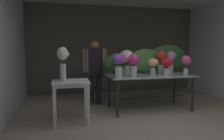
# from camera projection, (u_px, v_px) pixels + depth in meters

# --- Properties ---
(ground_plane) EXTENTS (8.48, 8.48, 0.00)m
(ground_plane) POSITION_uv_depth(u_px,v_px,m) (133.00, 108.00, 4.95)
(ground_plane) COLOR #9E9384
(wall_back) EXTENTS (5.34, 0.12, 2.65)m
(wall_back) POSITION_uv_depth(u_px,v_px,m) (114.00, 50.00, 6.68)
(wall_back) COLOR #5B564C
(wall_back) RESTS_ON ground
(wall_left) EXTENTS (0.12, 3.97, 2.65)m
(wall_left) POSITION_uv_depth(u_px,v_px,m) (6.00, 51.00, 4.20)
(wall_left) COLOR silver
(wall_left) RESTS_ON ground
(display_table_glass) EXTENTS (1.89, 0.97, 0.79)m
(display_table_glass) POSITION_uv_depth(u_px,v_px,m) (150.00, 80.00, 4.77)
(display_table_glass) COLOR silver
(display_table_glass) RESTS_ON ground
(side_table_white) EXTENTS (0.66, 0.54, 0.79)m
(side_table_white) POSITION_uv_depth(u_px,v_px,m) (71.00, 87.00, 3.89)
(side_table_white) COLOR white
(side_table_white) RESTS_ON ground
(florist) EXTENTS (0.59, 0.24, 1.56)m
(florist) POSITION_uv_depth(u_px,v_px,m) (95.00, 66.00, 5.13)
(florist) COLOR #232328
(florist) RESTS_ON ground
(foliage_backdrop) EXTENTS (2.10, 0.29, 0.67)m
(foliage_backdrop) POSITION_uv_depth(u_px,v_px,m) (150.00, 60.00, 5.11)
(foliage_backdrop) COLOR #2D6028
(foliage_backdrop) RESTS_ON display_table_glass
(vase_crimson_lilies) EXTENTS (0.27, 0.25, 0.39)m
(vase_crimson_lilies) POSITION_uv_depth(u_px,v_px,m) (167.00, 64.00, 4.57)
(vase_crimson_lilies) COLOR silver
(vase_crimson_lilies) RESTS_ON display_table_glass
(vase_scarlet_ranunculus) EXTENTS (0.24, 0.23, 0.54)m
(vase_scarlet_ranunculus) POSITION_uv_depth(u_px,v_px,m) (161.00, 59.00, 4.96)
(vase_scarlet_ranunculus) COLOR silver
(vase_scarlet_ranunculus) RESTS_ON display_table_glass
(vase_violet_tulips) EXTENTS (0.25, 0.25, 0.48)m
(vase_violet_tulips) POSITION_uv_depth(u_px,v_px,m) (118.00, 64.00, 4.24)
(vase_violet_tulips) COLOR silver
(vase_violet_tulips) RESTS_ON display_table_glass
(vase_ivory_freesia) EXTENTS (0.32, 0.32, 0.55)m
(vase_ivory_freesia) POSITION_uv_depth(u_px,v_px,m) (127.00, 59.00, 4.75)
(vase_ivory_freesia) COLOR silver
(vase_ivory_freesia) RESTS_ON display_table_glass
(vase_peach_carnations) EXTENTS (0.26, 0.24, 0.37)m
(vase_peach_carnations) POSITION_uv_depth(u_px,v_px,m) (153.00, 64.00, 4.63)
(vase_peach_carnations) COLOR silver
(vase_peach_carnations) RESTS_ON display_table_glass
(vase_magenta_snapdragons) EXTENTS (0.25, 0.22, 0.49)m
(vase_magenta_snapdragons) POSITION_uv_depth(u_px,v_px,m) (133.00, 64.00, 4.33)
(vase_magenta_snapdragons) COLOR silver
(vase_magenta_snapdragons) RESTS_ON display_table_glass
(vase_fuchsia_stock) EXTENTS (0.22, 0.20, 0.43)m
(vase_fuchsia_stock) POSITION_uv_depth(u_px,v_px,m) (186.00, 62.00, 4.71)
(vase_fuchsia_stock) COLOR silver
(vase_fuchsia_stock) RESTS_ON display_table_glass
(vase_lilac_peonies) EXTENTS (0.24, 0.22, 0.52)m
(vase_lilac_peonies) POSITION_uv_depth(u_px,v_px,m) (171.00, 60.00, 5.05)
(vase_lilac_peonies) COLOR silver
(vase_lilac_peonies) RESTS_ON display_table_glass
(vase_rosy_roses) EXTENTS (0.23, 0.22, 0.47)m
(vase_rosy_roses) POSITION_uv_depth(u_px,v_px,m) (121.00, 62.00, 4.52)
(vase_rosy_roses) COLOR silver
(vase_rosy_roses) RESTS_ON display_table_glass
(vase_white_roses_tall) EXTENTS (0.22, 0.19, 0.62)m
(vase_white_roses_tall) POSITION_uv_depth(u_px,v_px,m) (63.00, 61.00, 3.81)
(vase_white_roses_tall) COLOR silver
(vase_white_roses_tall) RESTS_ON side_table_white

